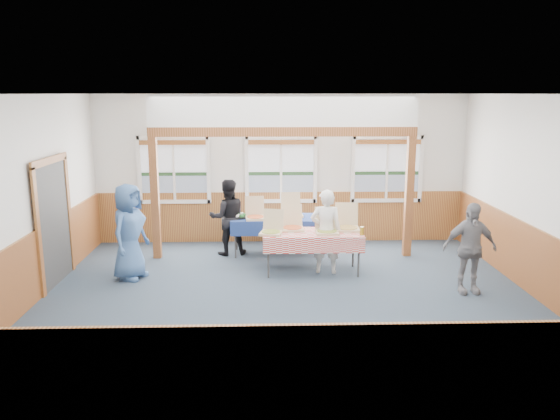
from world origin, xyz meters
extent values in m
plane|color=#2C3B48|center=(0.00, 0.00, 0.00)|extent=(8.00, 8.00, 0.00)
plane|color=white|center=(0.00, 0.00, 3.20)|extent=(8.00, 8.00, 0.00)
plane|color=silver|center=(0.00, 3.50, 1.60)|extent=(8.00, 0.00, 8.00)
plane|color=silver|center=(0.00, -3.50, 1.60)|extent=(8.00, 0.00, 8.00)
plane|color=silver|center=(-4.00, 0.00, 1.60)|extent=(0.00, 8.00, 8.00)
plane|color=silver|center=(4.00, 0.00, 1.60)|extent=(0.00, 8.00, 8.00)
cube|color=brown|center=(0.00, 3.48, 0.55)|extent=(7.98, 0.05, 1.10)
cube|color=brown|center=(0.00, -3.48, 0.55)|extent=(7.98, 0.05, 1.10)
cube|color=brown|center=(-3.98, 0.00, 0.55)|extent=(0.05, 6.98, 1.10)
cube|color=brown|center=(3.98, 0.00, 0.55)|extent=(0.05, 6.98, 1.10)
cube|color=#353535|center=(-3.96, 0.90, 1.05)|extent=(0.06, 1.30, 2.10)
cube|color=white|center=(-2.30, 3.44, 0.91)|extent=(1.52, 0.05, 0.08)
cube|color=white|center=(-2.30, 3.44, 2.29)|extent=(1.52, 0.05, 0.08)
cube|color=white|center=(-3.04, 3.44, 1.60)|extent=(0.08, 0.05, 1.46)
cube|color=white|center=(-1.56, 3.44, 1.60)|extent=(0.08, 0.05, 1.46)
cube|color=white|center=(-2.30, 3.44, 1.60)|extent=(0.05, 0.05, 1.30)
cube|color=gray|center=(-2.30, 3.48, 1.21)|extent=(1.40, 0.02, 0.52)
cube|color=#1E3D1E|center=(-2.30, 3.48, 1.51)|extent=(1.40, 0.02, 0.08)
cube|color=silver|center=(-2.30, 3.48, 1.90)|extent=(1.40, 0.02, 0.70)
cube|color=brown|center=(-2.30, 3.42, 2.19)|extent=(1.40, 0.07, 0.10)
cube|color=white|center=(0.00, 3.44, 0.91)|extent=(1.52, 0.05, 0.08)
cube|color=white|center=(0.00, 3.44, 2.29)|extent=(1.52, 0.05, 0.08)
cube|color=white|center=(-0.74, 3.44, 1.60)|extent=(0.08, 0.05, 1.46)
cube|color=white|center=(0.74, 3.44, 1.60)|extent=(0.08, 0.05, 1.46)
cube|color=white|center=(0.00, 3.44, 1.60)|extent=(0.05, 0.05, 1.30)
cube|color=gray|center=(0.00, 3.48, 1.21)|extent=(1.40, 0.02, 0.52)
cube|color=#1E3D1E|center=(0.00, 3.48, 1.51)|extent=(1.40, 0.02, 0.08)
cube|color=silver|center=(0.00, 3.48, 1.90)|extent=(1.40, 0.02, 0.70)
cube|color=brown|center=(0.00, 3.42, 2.19)|extent=(1.40, 0.07, 0.10)
cube|color=white|center=(2.30, 3.44, 0.91)|extent=(1.52, 0.05, 0.08)
cube|color=white|center=(2.30, 3.44, 2.29)|extent=(1.52, 0.05, 0.08)
cube|color=white|center=(1.56, 3.44, 1.60)|extent=(0.08, 0.05, 1.46)
cube|color=white|center=(3.04, 3.44, 1.60)|extent=(0.08, 0.05, 1.46)
cube|color=white|center=(2.30, 3.44, 1.60)|extent=(0.05, 0.05, 1.30)
cube|color=gray|center=(2.30, 3.48, 1.21)|extent=(1.40, 0.02, 0.52)
cube|color=#1E3D1E|center=(2.30, 3.48, 1.51)|extent=(1.40, 0.02, 0.08)
cube|color=silver|center=(2.30, 3.48, 1.90)|extent=(1.40, 0.02, 0.70)
cube|color=brown|center=(2.30, 3.42, 2.19)|extent=(1.40, 0.07, 0.10)
cube|color=brown|center=(-2.50, 2.30, 1.20)|extent=(0.15, 0.15, 2.40)
cube|color=brown|center=(2.50, 2.30, 1.20)|extent=(0.15, 0.15, 2.40)
cube|color=brown|center=(0.00, 2.30, 2.49)|extent=(5.15, 0.18, 0.18)
cylinder|color=#353535|center=(-0.95, 2.22, 0.36)|extent=(0.04, 0.04, 0.73)
cylinder|color=#353535|center=(-0.95, 2.81, 0.36)|extent=(0.04, 0.04, 0.73)
cylinder|color=#353535|center=(0.65, 2.22, 0.36)|extent=(0.04, 0.04, 0.73)
cylinder|color=#353535|center=(0.65, 2.81, 0.36)|extent=(0.04, 0.04, 0.73)
cube|color=#353535|center=(-0.15, 2.51, 0.73)|extent=(1.80, 0.96, 0.03)
cube|color=navy|center=(-0.15, 2.51, 0.75)|extent=(1.87, 1.03, 0.01)
cube|color=navy|center=(-0.15, 2.13, 0.61)|extent=(1.76, 0.27, 0.28)
cube|color=navy|center=(-0.15, 2.90, 0.61)|extent=(1.76, 0.27, 0.28)
cylinder|color=#353535|center=(-0.30, 1.00, 0.36)|extent=(0.04, 0.04, 0.73)
cylinder|color=#353535|center=(-0.30, 1.60, 0.36)|extent=(0.04, 0.04, 0.73)
cylinder|color=#353535|center=(1.30, 1.00, 0.36)|extent=(0.04, 0.04, 0.73)
cylinder|color=#353535|center=(1.30, 1.60, 0.36)|extent=(0.04, 0.04, 0.73)
cube|color=#353535|center=(0.50, 1.30, 0.73)|extent=(1.84, 1.11, 0.03)
cube|color=red|center=(0.50, 1.30, 0.75)|extent=(1.91, 1.18, 0.01)
cube|color=red|center=(0.50, 0.91, 0.61)|extent=(1.73, 0.43, 0.28)
cube|color=red|center=(0.50, 1.69, 0.61)|extent=(1.73, 0.43, 0.28)
cube|color=tan|center=(-0.55, 2.36, 0.78)|extent=(0.41, 0.41, 0.04)
cylinder|color=orange|center=(-0.55, 2.36, 0.81)|extent=(0.36, 0.36, 0.01)
cube|color=tan|center=(-0.57, 2.60, 0.99)|extent=(0.39, 0.12, 0.38)
cube|color=tan|center=(0.20, 2.63, 0.78)|extent=(0.44, 0.44, 0.05)
cylinder|color=tan|center=(0.20, 2.63, 0.81)|extent=(0.38, 0.38, 0.01)
cube|color=tan|center=(0.18, 2.88, 1.00)|extent=(0.41, 0.13, 0.40)
cube|color=tan|center=(-0.25, 1.16, 0.78)|extent=(0.44, 0.44, 0.04)
cylinder|color=gold|center=(-0.25, 1.16, 0.81)|extent=(0.39, 0.39, 0.01)
cube|color=tan|center=(-0.20, 1.38, 0.98)|extent=(0.38, 0.17, 0.37)
cube|color=tan|center=(0.15, 1.45, 0.78)|extent=(0.41, 0.41, 0.04)
cylinder|color=orange|center=(0.15, 1.45, 0.81)|extent=(0.36, 0.36, 0.01)
cube|color=tan|center=(0.14, 1.69, 1.00)|extent=(0.40, 0.11, 0.39)
cube|color=tan|center=(0.75, 1.18, 0.78)|extent=(0.40, 0.40, 0.04)
cylinder|color=gold|center=(0.75, 1.18, 0.81)|extent=(0.35, 0.35, 0.01)
cube|color=tan|center=(0.75, 1.42, 1.00)|extent=(0.40, 0.10, 0.39)
cube|color=tan|center=(1.15, 1.40, 0.78)|extent=(0.45, 0.45, 0.05)
cylinder|color=tan|center=(1.15, 1.40, 0.81)|extent=(0.39, 0.39, 0.01)
cube|color=tan|center=(1.16, 1.66, 1.01)|extent=(0.43, 0.12, 0.42)
cylinder|color=black|center=(-0.90, 2.51, 0.77)|extent=(0.41, 0.41, 0.03)
cylinder|color=silver|center=(-0.90, 2.51, 0.80)|extent=(0.09, 0.09, 0.04)
sphere|color=#246028|center=(-0.78, 2.51, 0.80)|extent=(0.09, 0.09, 0.09)
sphere|color=silver|center=(-0.83, 2.60, 0.80)|extent=(0.09, 0.09, 0.09)
sphere|color=#246028|center=(-0.92, 2.62, 0.80)|extent=(0.09, 0.09, 0.09)
sphere|color=silver|center=(-1.00, 2.56, 0.80)|extent=(0.09, 0.09, 0.09)
sphere|color=#246028|center=(-1.00, 2.47, 0.80)|extent=(0.09, 0.09, 0.09)
sphere|color=silver|center=(-0.92, 2.40, 0.80)|extent=(0.09, 0.09, 0.09)
sphere|color=#246028|center=(-0.83, 2.43, 0.80)|extent=(0.09, 0.09, 0.09)
cylinder|color=olive|center=(1.35, 1.05, 0.83)|extent=(0.07, 0.07, 0.15)
imported|color=silver|center=(0.74, 1.27, 0.77)|extent=(0.61, 0.45, 1.54)
imported|color=black|center=(-1.11, 2.50, 0.77)|extent=(0.85, 0.72, 1.54)
imported|color=#3C6198|center=(-2.73, 1.07, 0.85)|extent=(0.80, 0.97, 1.69)
imported|color=gray|center=(2.95, 0.19, 0.75)|extent=(0.89, 0.39, 1.51)
camera|label=1|loc=(-0.39, -8.22, 3.21)|focal=35.00mm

